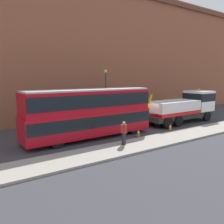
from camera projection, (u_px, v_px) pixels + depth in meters
name	position (u px, v px, depth m)	size (l,w,h in m)	color
ground_plane	(143.00, 128.00, 22.78)	(120.00, 120.00, 0.00)	#38383D
near_kerb	(177.00, 136.00, 19.33)	(60.00, 2.80, 0.15)	gray
building_facade	(102.00, 52.00, 27.86)	(60.00, 1.50, 16.00)	#935138
recovery_tow_truck	(184.00, 107.00, 25.42)	(10.17, 2.82, 3.67)	#2D2D2D
double_decker_bus	(90.00, 111.00, 18.81)	(11.09, 2.77, 4.06)	#B70C19
pedestrian_onlooker	(124.00, 133.00, 16.65)	(0.44, 0.48, 1.71)	#232333
traffic_cone_near_bus	(138.00, 133.00, 19.42)	(0.36, 0.36, 0.72)	orange
traffic_cone_midway	(170.00, 127.00, 21.72)	(0.36, 0.36, 0.72)	orange
street_lamp	(106.00, 91.00, 26.26)	(0.36, 0.36, 5.83)	#38383D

